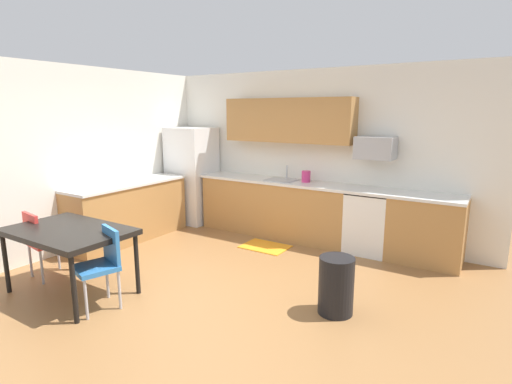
{
  "coord_description": "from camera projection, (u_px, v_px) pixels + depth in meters",
  "views": [
    {
      "loc": [
        2.77,
        -3.36,
        2.05
      ],
      "look_at": [
        0.0,
        1.0,
        1.0
      ],
      "focal_mm": 28.08,
      "sensor_mm": 36.0,
      "label": 1
    }
  ],
  "objects": [
    {
      "name": "sink_basin",
      "position": [
        282.0,
        184.0,
        6.54
      ],
      "size": [
        0.48,
        0.4,
        0.14
      ],
      "primitive_type": "cube",
      "color": "#A5A8AD",
      "rests_on": "countertop_back"
    },
    {
      "name": "wall_left",
      "position": [
        64.0,
        160.0,
        5.76
      ],
      "size": [
        0.1,
        5.8,
        2.7
      ],
      "primitive_type": "cube",
      "color": "white",
      "rests_on": "ground"
    },
    {
      "name": "oven_range",
      "position": [
        369.0,
        222.0,
        5.85
      ],
      "size": [
        0.6,
        0.6,
        0.91
      ],
      "color": "white",
      "rests_on": "ground"
    },
    {
      "name": "sink_faucet",
      "position": [
        287.0,
        173.0,
        6.66
      ],
      "size": [
        0.02,
        0.02,
        0.24
      ],
      "primitive_type": "cylinder",
      "color": "#B2B5BA",
      "rests_on": "countertop_back"
    },
    {
      "name": "kettle",
      "position": [
        306.0,
        177.0,
        6.34
      ],
      "size": [
        0.14,
        0.14,
        0.2
      ],
      "primitive_type": "cylinder",
      "color": "#CC3372",
      "rests_on": "countertop_back"
    },
    {
      "name": "cabinet_run_back_right",
      "position": [
        426.0,
        231.0,
        5.45
      ],
      "size": [
        0.96,
        0.6,
        0.9
      ],
      "primitive_type": "cube",
      "color": "#AD7A42",
      "rests_on": "ground"
    },
    {
      "name": "chair_near_table",
      "position": [
        102.0,
        261.0,
        4.18
      ],
      "size": [
        0.5,
        0.5,
        0.85
      ],
      "color": "#2D72B7",
      "rests_on": "ground"
    },
    {
      "name": "microwave",
      "position": [
        375.0,
        148.0,
        5.72
      ],
      "size": [
        0.54,
        0.36,
        0.32
      ],
      "primitive_type": "cube",
      "color": "#9EA0A5"
    },
    {
      "name": "wall_back",
      "position": [
        310.0,
        154.0,
        6.56
      ],
      "size": [
        5.8,
        0.1,
        2.7
      ],
      "primitive_type": "cube",
      "color": "white",
      "rests_on": "ground"
    },
    {
      "name": "countertop_back",
      "position": [
        300.0,
        183.0,
        6.36
      ],
      "size": [
        4.8,
        0.64,
        0.04
      ],
      "primitive_type": "cube",
      "color": "silver",
      "rests_on": "cabinet_run_back"
    },
    {
      "name": "upper_cabinets_back",
      "position": [
        288.0,
        120.0,
        6.43
      ],
      "size": [
        2.2,
        0.34,
        0.7
      ],
      "primitive_type": "cube",
      "color": "#AD7A42"
    },
    {
      "name": "ground_plane",
      "position": [
        210.0,
        291.0,
        4.64
      ],
      "size": [
        12.0,
        12.0,
        0.0
      ],
      "primitive_type": "plane",
      "color": "olive"
    },
    {
      "name": "countertop_left",
      "position": [
        127.0,
        184.0,
        6.33
      ],
      "size": [
        0.64,
        2.0,
        0.04
      ],
      "primitive_type": "cube",
      "color": "silver",
      "rests_on": "cabinet_run_left"
    },
    {
      "name": "cabinet_run_back",
      "position": [
        275.0,
        208.0,
        6.69
      ],
      "size": [
        2.59,
        0.6,
        0.9
      ],
      "primitive_type": "cube",
      "color": "#AD7A42",
      "rests_on": "ground"
    },
    {
      "name": "chair_far_side",
      "position": [
        42.0,
        239.0,
        4.91
      ],
      "size": [
        0.45,
        0.45,
        0.85
      ],
      "color": "red",
      "rests_on": "ground"
    },
    {
      "name": "dining_table",
      "position": [
        68.0,
        234.0,
        4.46
      ],
      "size": [
        1.4,
        0.9,
        0.76
      ],
      "color": "black",
      "rests_on": "ground"
    },
    {
      "name": "cabinet_run_left",
      "position": [
        128.0,
        212.0,
        6.42
      ],
      "size": [
        0.6,
        2.0,
        0.9
      ],
      "primitive_type": "cube",
      "color": "#AD7A42",
      "rests_on": "ground"
    },
    {
      "name": "trash_bin",
      "position": [
        336.0,
        285.0,
        4.08
      ],
      "size": [
        0.36,
        0.36,
        0.6
      ],
      "primitive_type": "cylinder",
      "color": "black",
      "rests_on": "ground"
    },
    {
      "name": "floor_mat",
      "position": [
        265.0,
        247.0,
        6.13
      ],
      "size": [
        0.7,
        0.5,
        0.01
      ],
      "primitive_type": "cube",
      "color": "orange",
      "rests_on": "ground"
    },
    {
      "name": "refrigerator",
      "position": [
        192.0,
        175.0,
        7.45
      ],
      "size": [
        0.76,
        0.7,
        1.75
      ],
      "primitive_type": "cube",
      "color": "white",
      "rests_on": "ground"
    }
  ]
}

